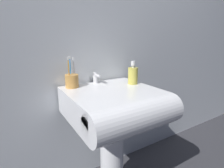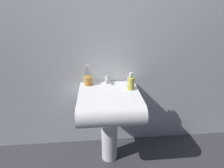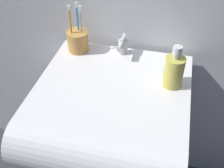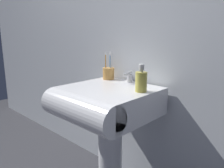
{
  "view_description": "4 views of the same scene",
  "coord_description": "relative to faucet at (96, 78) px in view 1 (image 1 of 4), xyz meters",
  "views": [
    {
      "loc": [
        -0.56,
        -0.92,
        1.11
      ],
      "look_at": [
        0.02,
        0.03,
        0.82
      ],
      "focal_mm": 28.0,
      "sensor_mm": 36.0,
      "label": 1
    },
    {
      "loc": [
        -0.1,
        -1.44,
        1.51
      ],
      "look_at": [
        0.03,
        0.01,
        0.87
      ],
      "focal_mm": 28.0,
      "sensor_mm": 36.0,
      "label": 2
    },
    {
      "loc": [
        0.18,
        -0.76,
        1.47
      ],
      "look_at": [
        -0.0,
        -0.02,
        0.81
      ],
      "focal_mm": 45.0,
      "sensor_mm": 36.0,
      "label": 3
    },
    {
      "loc": [
        0.96,
        -0.99,
        1.12
      ],
      "look_at": [
        -0.01,
        0.03,
        0.81
      ],
      "focal_mm": 35.0,
      "sensor_mm": 36.0,
      "label": 4
    }
  ],
  "objects": [
    {
      "name": "sink_pedestal",
      "position": [
        0.01,
        -0.2,
        -0.52
      ],
      "size": [
        0.17,
        0.17,
        0.61
      ],
      "primitive_type": "cylinder",
      "color": "white",
      "rests_on": "ground"
    },
    {
      "name": "sink_basin",
      "position": [
        0.01,
        -0.27,
        -0.13
      ],
      "size": [
        0.56,
        0.59,
        0.18
      ],
      "color": "white",
      "rests_on": "sink_pedestal"
    },
    {
      "name": "toothbrush_cup",
      "position": [
        -0.19,
        -0.01,
        0.01
      ],
      "size": [
        0.09,
        0.09,
        0.21
      ],
      "color": "#D19347",
      "rests_on": "sink_basin"
    },
    {
      "name": "wall_back",
      "position": [
        0.01,
        0.1,
        0.37
      ],
      "size": [
        5.0,
        0.05,
        2.4
      ],
      "primitive_type": "cube",
      "color": "silver",
      "rests_on": "ground"
    },
    {
      "name": "faucet",
      "position": [
        0.0,
        0.0,
        0.0
      ],
      "size": [
        0.04,
        0.1,
        0.08
      ],
      "color": "silver",
      "rests_on": "sink_basin"
    },
    {
      "name": "soap_bottle",
      "position": [
        0.22,
        -0.15,
        0.02
      ],
      "size": [
        0.07,
        0.07,
        0.17
      ],
      "color": "gold",
      "rests_on": "sink_basin"
    }
  ]
}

